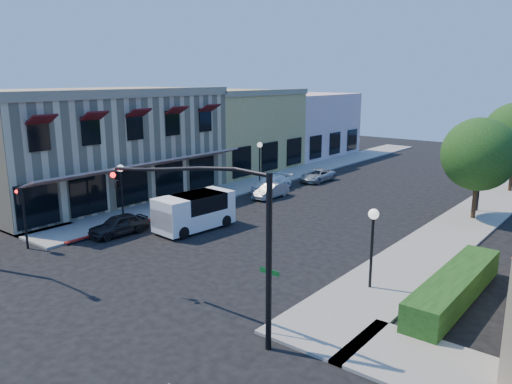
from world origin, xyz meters
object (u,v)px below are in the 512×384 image
Objects in this scene: lamppost_left_near at (121,178)px; lamppost_right_far at (481,172)px; parked_car_c at (271,183)px; parked_car_d at (317,175)px; lamppost_left_far at (260,152)px; white_van at (194,210)px; parked_car_b at (271,191)px; lamppost_right_near at (373,228)px; parked_car_a at (119,225)px; secondary_signal at (22,207)px; street_tree_a at (479,154)px; street_name_sign at (269,291)px; signal_mast_arm at (219,220)px.

lamppost_left_near is 1.00× the size of lamppost_right_far.
parked_car_c is (2.30, 12.59, -2.14)m from lamppost_left_near.
lamppost_left_far is at bearing -127.83° from parked_car_d.
white_van is 1.20× the size of parked_car_c.
parked_car_c is at bearing 125.43° from parked_car_b.
lamppost_right_near is at bearing -6.68° from white_van.
lamppost_left_far is 16.31m from parked_car_a.
lamppost_right_near and lamppost_right_far have the same top height.
secondary_signal is at bearing -106.52° from parked_car_a.
white_van is at bearing 173.32° from lamppost_right_near.
street_tree_a is 1.82× the size of lamppost_right_near.
lamppost_right_far is (17.00, 2.00, 0.00)m from lamppost_left_far.
lamppost_left_far reaches higher than white_van.
lamppost_right_near reaches higher than parked_car_c.
white_van reaches higher than parked_car_a.
secondary_signal is 19.34m from parked_car_c.
parked_car_c is at bearing 126.68° from street_name_sign.
lamppost_right_far is at bearing 6.71° from lamppost_left_far.
lamppost_left_near is at bearing -136.74° from lamppost_right_far.
parked_car_b is (-10.66, 17.14, -3.54)m from signal_mast_arm.
secondary_signal reaches higher than parked_car_d.
lamppost_left_far reaches higher than parked_car_d.
lamppost_right_far reaches higher than parked_car_b.
parked_car_a is (-15.00, -16.00, -3.60)m from street_tree_a.
parked_car_b is 2.40m from parked_car_c.
street_tree_a is 1.95× the size of secondary_signal.
parked_car_d is (3.24, 4.00, -2.21)m from lamppost_left_far.
white_van is 4.36m from parked_car_a.
parked_car_a is at bearing 159.51° from signal_mast_arm.
parked_car_d is (-0.46, 7.36, -0.02)m from parked_car_b.
secondary_signal is at bearing -129.21° from street_tree_a.
lamppost_right_near is 19.47m from parked_car_c.
parked_car_b is (-13.30, -5.36, -2.19)m from lamppost_right_far.
street_tree_a is at bearing 86.24° from street_name_sign.
signal_mast_arm reaches higher than secondary_signal.
parked_car_a is (-12.06, 4.50, -3.49)m from signal_mast_arm.
street_tree_a is at bearing 81.83° from signal_mast_arm.
signal_mast_arm is 3.20× the size of street_name_sign.
signal_mast_arm reaches higher than white_van.
lamppost_left_far is (0.00, 14.00, 0.00)m from lamppost_left_near.
parked_car_a is at bearing -127.64° from white_van.
lamppost_left_near is 12.98m from parked_car_c.
lamppost_right_near is at bearing 80.22° from street_name_sign.
lamppost_left_near is 14.00m from lamppost_left_far.
parked_car_d is at bearing 77.84° from parked_car_c.
lamppost_right_near reaches higher than white_van.
street_name_sign is (15.50, 0.79, -0.62)m from secondary_signal.
street_name_sign is 0.75× the size of parked_car_b.
parked_car_b reaches higher than parked_car_d.
street_tree_a is 1.31× the size of white_van.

